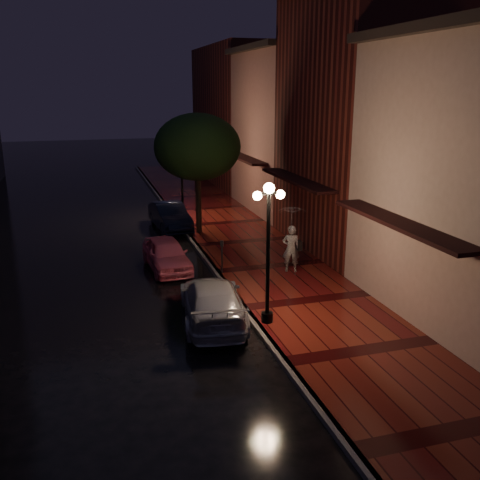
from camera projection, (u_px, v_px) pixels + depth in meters
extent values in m
plane|color=black|center=(217.00, 275.00, 20.97)|extent=(120.00, 120.00, 0.00)
cube|color=#470C0D|center=(271.00, 268.00, 21.56)|extent=(4.50, 60.00, 0.15)
cube|color=#595451|center=(217.00, 273.00, 20.95)|extent=(0.25, 60.00, 0.15)
cube|color=#511914|center=(360.00, 125.00, 23.21)|extent=(5.00, 8.00, 11.00)
cube|color=#8C5951|center=(291.00, 134.00, 30.86)|extent=(5.00, 8.00, 9.00)
cube|color=#511914|center=(242.00, 116.00, 39.95)|extent=(5.00, 12.00, 10.00)
cylinder|color=black|center=(268.00, 260.00, 15.86)|extent=(0.12, 0.12, 4.00)
cylinder|color=black|center=(267.00, 317.00, 16.37)|extent=(0.36, 0.36, 0.30)
cube|color=black|center=(269.00, 193.00, 15.31)|extent=(0.70, 0.08, 0.08)
sphere|color=#FCE297|center=(269.00, 188.00, 15.27)|extent=(0.32, 0.32, 0.32)
sphere|color=#FCE297|center=(257.00, 196.00, 15.23)|extent=(0.26, 0.26, 0.26)
sphere|color=#FCE297|center=(280.00, 194.00, 15.42)|extent=(0.26, 0.26, 0.26)
cylinder|color=black|center=(182.00, 183.00, 28.78)|extent=(0.12, 0.12, 4.00)
cylinder|color=black|center=(183.00, 216.00, 29.28)|extent=(0.36, 0.36, 0.30)
cube|color=black|center=(181.00, 145.00, 28.23)|extent=(0.70, 0.08, 0.08)
sphere|color=#FCE297|center=(181.00, 142.00, 28.19)|extent=(0.32, 0.32, 0.32)
sphere|color=#FCE297|center=(174.00, 146.00, 28.15)|extent=(0.26, 0.26, 0.26)
sphere|color=#FCE297|center=(187.00, 146.00, 28.34)|extent=(0.26, 0.26, 0.26)
cylinder|color=black|center=(198.00, 200.00, 26.19)|extent=(0.28, 0.28, 3.20)
ellipsoid|color=black|center=(197.00, 147.00, 25.47)|extent=(4.16, 4.16, 3.20)
sphere|color=black|center=(209.00, 157.00, 26.38)|extent=(1.80, 1.80, 1.80)
sphere|color=black|center=(188.00, 160.00, 24.80)|extent=(1.80, 1.80, 1.80)
imported|color=#DB5A72|center=(167.00, 254.00, 21.43)|extent=(1.77, 3.84, 1.28)
imported|color=black|center=(170.00, 216.00, 27.59)|extent=(1.80, 4.25, 1.36)
imported|color=#9D9EA5|center=(212.00, 301.00, 16.64)|extent=(2.48, 4.81, 1.34)
imported|color=silver|center=(291.00, 249.00, 20.66)|extent=(0.79, 0.65, 1.85)
imported|color=silver|center=(292.00, 219.00, 20.34)|extent=(1.08, 1.10, 0.99)
cylinder|color=black|center=(291.00, 238.00, 20.54)|extent=(0.02, 0.02, 1.48)
cube|color=black|center=(299.00, 245.00, 20.67)|extent=(0.15, 0.35, 0.37)
cylinder|color=black|center=(222.00, 260.00, 20.56)|extent=(0.06, 0.06, 1.10)
cube|color=black|center=(222.00, 243.00, 20.38)|extent=(0.14, 0.13, 0.22)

